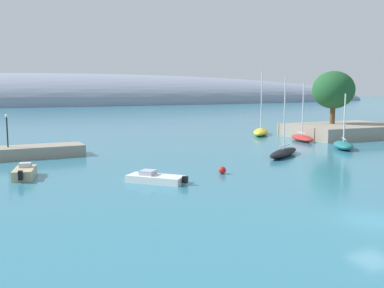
{
  "coord_description": "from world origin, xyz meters",
  "views": [
    {
      "loc": [
        -20.45,
        -19.1,
        7.98
      ],
      "look_at": [
        -2.69,
        21.02,
        2.35
      ],
      "focal_mm": 41.17,
      "sensor_mm": 36.0,
      "label": 1
    }
  ],
  "objects_px": {
    "sailboat_red_mid_mooring": "(302,138)",
    "harbor_lamp_post": "(7,127)",
    "motorboat_white_alongside_breakwater": "(156,178)",
    "sailboat_teal_outer_mooring": "(343,145)",
    "sailboat_black_near_shore": "(283,152)",
    "sailboat_yellow_end_of_line": "(261,131)",
    "tree_clump_shore": "(333,90)",
    "motorboat_sand_foreground": "(25,173)",
    "mooring_buoy_red": "(222,170)"
  },
  "relations": [
    {
      "from": "sailboat_yellow_end_of_line",
      "to": "harbor_lamp_post",
      "type": "distance_m",
      "value": 41.11
    },
    {
      "from": "sailboat_yellow_end_of_line",
      "to": "mooring_buoy_red",
      "type": "height_order",
      "value": "sailboat_yellow_end_of_line"
    },
    {
      "from": "tree_clump_shore",
      "to": "harbor_lamp_post",
      "type": "xyz_separation_m",
      "value": [
        -50.27,
        -4.35,
        -3.94
      ]
    },
    {
      "from": "sailboat_red_mid_mooring",
      "to": "harbor_lamp_post",
      "type": "distance_m",
      "value": 40.94
    },
    {
      "from": "mooring_buoy_red",
      "to": "tree_clump_shore",
      "type": "bearing_deg",
      "value": 34.19
    },
    {
      "from": "motorboat_white_alongside_breakwater",
      "to": "mooring_buoy_red",
      "type": "xyz_separation_m",
      "value": [
        6.9,
        0.99,
        0.0
      ]
    },
    {
      "from": "harbor_lamp_post",
      "to": "sailboat_black_near_shore",
      "type": "bearing_deg",
      "value": -20.76
    },
    {
      "from": "sailboat_yellow_end_of_line",
      "to": "motorboat_white_alongside_breakwater",
      "type": "relative_size",
      "value": 2.22
    },
    {
      "from": "motorboat_white_alongside_breakwater",
      "to": "harbor_lamp_post",
      "type": "bearing_deg",
      "value": -14.17
    },
    {
      "from": "sailboat_yellow_end_of_line",
      "to": "tree_clump_shore",
      "type": "bearing_deg",
      "value": 100.46
    },
    {
      "from": "sailboat_yellow_end_of_line",
      "to": "motorboat_sand_foreground",
      "type": "height_order",
      "value": "sailboat_yellow_end_of_line"
    },
    {
      "from": "sailboat_black_near_shore",
      "to": "sailboat_red_mid_mooring",
      "type": "relative_size",
      "value": 1.06
    },
    {
      "from": "sailboat_teal_outer_mooring",
      "to": "motorboat_white_alongside_breakwater",
      "type": "height_order",
      "value": "sailboat_teal_outer_mooring"
    },
    {
      "from": "sailboat_red_mid_mooring",
      "to": "motorboat_sand_foreground",
      "type": "height_order",
      "value": "sailboat_red_mid_mooring"
    },
    {
      "from": "sailboat_yellow_end_of_line",
      "to": "harbor_lamp_post",
      "type": "bearing_deg",
      "value": -37.99
    },
    {
      "from": "motorboat_sand_foreground",
      "to": "mooring_buoy_red",
      "type": "bearing_deg",
      "value": -96.67
    },
    {
      "from": "motorboat_sand_foreground",
      "to": "motorboat_white_alongside_breakwater",
      "type": "bearing_deg",
      "value": -111.57
    },
    {
      "from": "sailboat_yellow_end_of_line",
      "to": "motorboat_white_alongside_breakwater",
      "type": "xyz_separation_m",
      "value": [
        -28.72,
        -28.41,
        -0.28
      ]
    },
    {
      "from": "motorboat_white_alongside_breakwater",
      "to": "mooring_buoy_red",
      "type": "relative_size",
      "value": 6.87
    },
    {
      "from": "sailboat_yellow_end_of_line",
      "to": "motorboat_sand_foreground",
      "type": "bearing_deg",
      "value": -22.4
    },
    {
      "from": "tree_clump_shore",
      "to": "sailboat_yellow_end_of_line",
      "type": "distance_m",
      "value": 13.72
    },
    {
      "from": "sailboat_black_near_shore",
      "to": "sailboat_yellow_end_of_line",
      "type": "height_order",
      "value": "sailboat_yellow_end_of_line"
    },
    {
      "from": "sailboat_teal_outer_mooring",
      "to": "mooring_buoy_red",
      "type": "bearing_deg",
      "value": 143.16
    },
    {
      "from": "sailboat_teal_outer_mooring",
      "to": "sailboat_yellow_end_of_line",
      "type": "distance_m",
      "value": 19.04
    },
    {
      "from": "sailboat_red_mid_mooring",
      "to": "sailboat_yellow_end_of_line",
      "type": "distance_m",
      "value": 9.81
    },
    {
      "from": "tree_clump_shore",
      "to": "sailboat_black_near_shore",
      "type": "xyz_separation_m",
      "value": [
        -20.83,
        -15.51,
        -7.1
      ]
    },
    {
      "from": "tree_clump_shore",
      "to": "sailboat_red_mid_mooring",
      "type": "bearing_deg",
      "value": -155.66
    },
    {
      "from": "sailboat_red_mid_mooring",
      "to": "motorboat_sand_foreground",
      "type": "bearing_deg",
      "value": -59.4
    },
    {
      "from": "sailboat_teal_outer_mooring",
      "to": "harbor_lamp_post",
      "type": "height_order",
      "value": "sailboat_teal_outer_mooring"
    },
    {
      "from": "tree_clump_shore",
      "to": "harbor_lamp_post",
      "type": "bearing_deg",
      "value": -175.06
    },
    {
      "from": "mooring_buoy_red",
      "to": "motorboat_sand_foreground",
      "type": "bearing_deg",
      "value": 161.96
    },
    {
      "from": "sailboat_red_mid_mooring",
      "to": "mooring_buoy_red",
      "type": "distance_m",
      "value": 28.87
    },
    {
      "from": "sailboat_red_mid_mooring",
      "to": "motorboat_white_alongside_breakwater",
      "type": "relative_size",
      "value": 1.81
    },
    {
      "from": "motorboat_white_alongside_breakwater",
      "to": "sailboat_black_near_shore",
      "type": "bearing_deg",
      "value": -113.0
    },
    {
      "from": "tree_clump_shore",
      "to": "mooring_buoy_red",
      "type": "height_order",
      "value": "tree_clump_shore"
    },
    {
      "from": "sailboat_black_near_shore",
      "to": "sailboat_red_mid_mooring",
      "type": "xyz_separation_m",
      "value": [
        11.38,
        11.23,
        0.04
      ]
    },
    {
      "from": "sailboat_yellow_end_of_line",
      "to": "mooring_buoy_red",
      "type": "xyz_separation_m",
      "value": [
        -21.82,
        -27.42,
        -0.28
      ]
    },
    {
      "from": "sailboat_red_mid_mooring",
      "to": "sailboat_yellow_end_of_line",
      "type": "relative_size",
      "value": 0.81
    },
    {
      "from": "tree_clump_shore",
      "to": "motorboat_sand_foreground",
      "type": "bearing_deg",
      "value": -161.56
    },
    {
      "from": "tree_clump_shore",
      "to": "sailboat_red_mid_mooring",
      "type": "xyz_separation_m",
      "value": [
        -9.45,
        -4.27,
        -7.06
      ]
    },
    {
      "from": "sailboat_red_mid_mooring",
      "to": "tree_clump_shore",
      "type": "bearing_deg",
      "value": 127.97
    },
    {
      "from": "tree_clump_shore",
      "to": "motorboat_white_alongside_breakwater",
      "type": "distance_m",
      "value": 45.97
    },
    {
      "from": "sailboat_teal_outer_mooring",
      "to": "motorboat_sand_foreground",
      "type": "relative_size",
      "value": 1.63
    },
    {
      "from": "sailboat_black_near_shore",
      "to": "motorboat_sand_foreground",
      "type": "relative_size",
      "value": 2.09
    },
    {
      "from": "sailboat_red_mid_mooring",
      "to": "harbor_lamp_post",
      "type": "relative_size",
      "value": 2.35
    },
    {
      "from": "sailboat_teal_outer_mooring",
      "to": "sailboat_yellow_end_of_line",
      "type": "height_order",
      "value": "sailboat_yellow_end_of_line"
    },
    {
      "from": "sailboat_red_mid_mooring",
      "to": "mooring_buoy_red",
      "type": "bearing_deg",
      "value": -38.66
    },
    {
      "from": "motorboat_white_alongside_breakwater",
      "to": "motorboat_sand_foreground",
      "type": "bearing_deg",
      "value": 12.06
    },
    {
      "from": "sailboat_red_mid_mooring",
      "to": "harbor_lamp_post",
      "type": "xyz_separation_m",
      "value": [
        -40.82,
        -0.07,
        3.11
      ]
    },
    {
      "from": "sailboat_teal_outer_mooring",
      "to": "mooring_buoy_red",
      "type": "relative_size",
      "value": 10.28
    }
  ]
}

